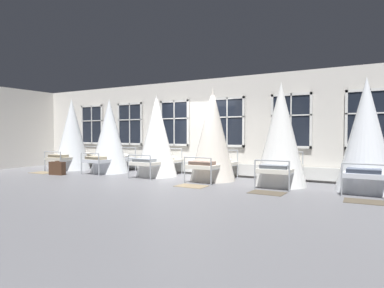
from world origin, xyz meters
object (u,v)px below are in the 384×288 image
at_px(cot_first, 72,135).
at_px(cot_fifth, 281,135).
at_px(cot_sixth, 366,136).
at_px(suitcase_dark, 57,168).
at_px(cot_fourth, 213,135).
at_px(cot_third, 157,137).
at_px(cot_second, 109,137).

bearing_deg(cot_first, cot_fifth, -91.78).
height_order(cot_sixth, suitcase_dark, cot_sixth).
distance_m(cot_first, suitcase_dark, 2.04).
relative_size(cot_first, cot_fourth, 0.99).
relative_size(cot_third, cot_fourth, 0.96).
bearing_deg(cot_first, cot_sixth, -91.41).
height_order(cot_third, cot_fifth, cot_fifth).
relative_size(cot_fourth, cot_fifth, 1.00).
xyz_separation_m(cot_first, cot_third, (4.01, -0.01, -0.04)).
distance_m(cot_second, cot_fourth, 4.05).
height_order(cot_second, cot_third, cot_third).
height_order(cot_first, cot_second, cot_first).
height_order(cot_third, cot_sixth, cot_sixth).
xyz_separation_m(cot_first, cot_fifth, (8.05, -0.02, 0.01)).
bearing_deg(cot_second, cot_fifth, -88.33).
height_order(cot_first, cot_fifth, cot_fifth).
bearing_deg(cot_third, cot_fifth, -90.28).
bearing_deg(cot_third, cot_sixth, -89.65).
bearing_deg(cot_second, suitcase_dark, 144.45).
bearing_deg(cot_fifth, cot_second, 88.78).
bearing_deg(suitcase_dark, cot_second, 46.28).
bearing_deg(cot_first, suitcase_dark, -148.14).
bearing_deg(cot_fifth, cot_sixth, -89.75).
xyz_separation_m(cot_first, cot_second, (1.99, -0.05, -0.06)).
distance_m(cot_second, cot_sixth, 8.06).
height_order(cot_fourth, cot_fifth, cot_fourth).
bearing_deg(cot_third, cot_first, 89.74).
distance_m(cot_second, cot_fifth, 6.06).
relative_size(cot_third, cot_fifth, 0.96).
distance_m(cot_third, cot_sixth, 6.04).
bearing_deg(cot_sixth, suitcase_dark, 100.23).
bearing_deg(cot_first, cot_third, -91.78).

